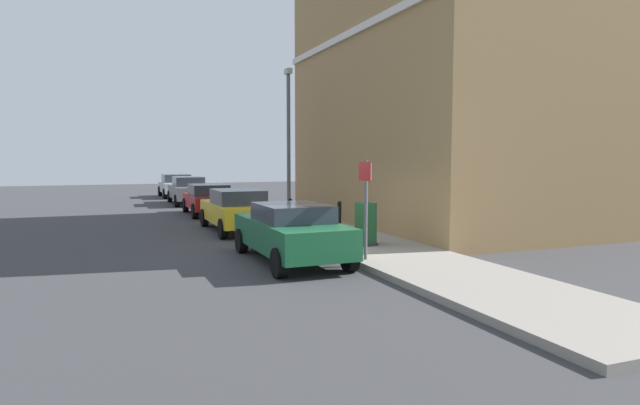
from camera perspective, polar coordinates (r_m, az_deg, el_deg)
ground at (r=14.42m, az=-1.70°, el=-5.26°), size 80.00×80.00×0.00m
sidewalk at (r=20.61m, az=-2.58°, el=-2.01°), size 2.75×30.00×0.15m
corner_building at (r=21.21m, az=13.03°, el=11.22°), size 7.87×12.07×9.86m
car_green at (r=13.02m, az=-3.09°, el=-3.04°), size 1.90×4.36×1.41m
car_yellow at (r=18.55m, az=-8.79°, el=-0.73°), size 1.87×4.39×1.43m
car_red at (r=24.12m, az=-11.69°, el=0.41°), size 1.88×4.01×1.34m
car_grey at (r=29.80m, az=-13.79°, el=1.29°), size 1.79×4.48×1.48m
car_silver at (r=35.34m, az=-14.95°, el=1.78°), size 1.99×4.00×1.44m
utility_cabinet at (r=14.65m, az=4.85°, el=-2.42°), size 0.46×0.61×1.15m
bollard_near_cabinet at (r=16.50m, az=2.06°, el=-1.51°), size 0.14×0.14×1.04m
bollard_far_kerb at (r=17.60m, az=-3.17°, el=-1.12°), size 0.14×0.14×1.04m
street_sign at (r=12.46m, az=4.84°, el=0.84°), size 0.08×0.60×2.30m
lamppost at (r=20.82m, az=-3.34°, el=6.96°), size 0.20×0.44×5.72m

